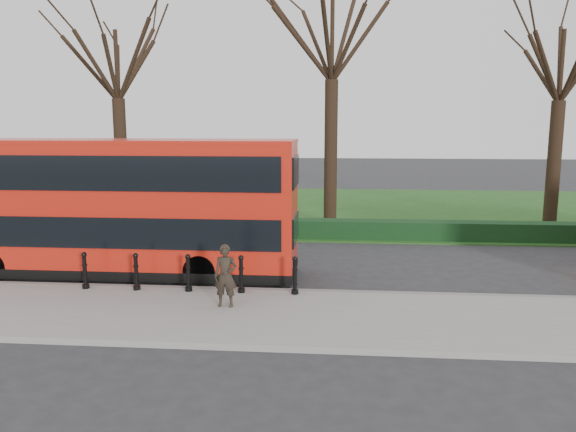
{
  "coord_description": "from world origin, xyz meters",
  "views": [
    {
      "loc": [
        2.26,
        -16.12,
        4.8
      ],
      "look_at": [
        0.83,
        0.5,
        2.0
      ],
      "focal_mm": 35.0,
      "sensor_mm": 36.0,
      "label": 1
    }
  ],
  "objects": [
    {
      "name": "ground",
      "position": [
        0.0,
        0.0,
        0.0
      ],
      "size": [
        120.0,
        120.0,
        0.0
      ],
      "primitive_type": "plane",
      "color": "#28282B",
      "rests_on": "ground"
    },
    {
      "name": "pavement",
      "position": [
        0.0,
        -3.0,
        0.07
      ],
      "size": [
        60.0,
        4.0,
        0.15
      ],
      "primitive_type": "cube",
      "color": "gray",
      "rests_on": "ground"
    },
    {
      "name": "kerb",
      "position": [
        0.0,
        -1.0,
        0.07
      ],
      "size": [
        60.0,
        0.25,
        0.16
      ],
      "primitive_type": "cube",
      "color": "slate",
      "rests_on": "ground"
    },
    {
      "name": "grass_verge",
      "position": [
        0.0,
        15.0,
        0.03
      ],
      "size": [
        60.0,
        18.0,
        0.06
      ],
      "primitive_type": "cube",
      "color": "#1C4818",
      "rests_on": "ground"
    },
    {
      "name": "hedge",
      "position": [
        0.0,
        6.8,
        0.4
      ],
      "size": [
        60.0,
        0.9,
        0.8
      ],
      "primitive_type": "cube",
      "color": "black",
      "rests_on": "ground"
    },
    {
      "name": "yellow_line_outer",
      "position": [
        0.0,
        -0.7,
        0.01
      ],
      "size": [
        60.0,
        0.1,
        0.01
      ],
      "primitive_type": "cube",
      "color": "yellow",
      "rests_on": "ground"
    },
    {
      "name": "yellow_line_inner",
      "position": [
        0.0,
        -0.5,
        0.01
      ],
      "size": [
        60.0,
        0.1,
        0.01
      ],
      "primitive_type": "cube",
      "color": "yellow",
      "rests_on": "ground"
    },
    {
      "name": "tree_left",
      "position": [
        -8.0,
        10.0,
        7.79
      ],
      "size": [
        6.86,
        6.86,
        10.72
      ],
      "color": "black",
      "rests_on": "ground"
    },
    {
      "name": "tree_mid",
      "position": [
        2.0,
        10.0,
        8.86
      ],
      "size": [
        7.8,
        7.8,
        12.19
      ],
      "color": "black",
      "rests_on": "ground"
    },
    {
      "name": "tree_right",
      "position": [
        12.0,
        10.0,
        7.58
      ],
      "size": [
        6.68,
        6.68,
        10.43
      ],
      "color": "black",
      "rests_on": "ground"
    },
    {
      "name": "bollard_row",
      "position": [
        -1.79,
        -1.35,
        0.65
      ],
      "size": [
        6.09,
        0.15,
        1.0
      ],
      "color": "black",
      "rests_on": "pavement"
    },
    {
      "name": "bus_lead",
      "position": [
        -4.31,
        0.61,
        2.15
      ],
      "size": [
        10.73,
        2.46,
        4.27
      ],
      "color": "#B61C0F",
      "rests_on": "ground"
    },
    {
      "name": "pedestrian",
      "position": [
        -0.5,
        -2.56,
        0.96
      ],
      "size": [
        0.59,
        0.39,
        1.61
      ],
      "primitive_type": "imported",
      "rotation": [
        0.0,
        0.0,
        -0.01
      ],
      "color": "black",
      "rests_on": "pavement"
    }
  ]
}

